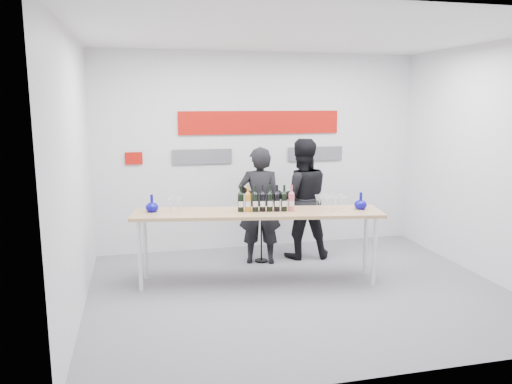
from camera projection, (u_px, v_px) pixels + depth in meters
ground at (299, 291)px, 6.07m from camera, size 5.00×5.00×0.00m
back_wall at (260, 152)px, 7.71m from camera, size 5.00×0.04×3.00m
signage at (257, 132)px, 7.61m from camera, size 3.38×0.02×0.79m
tasting_table at (258, 217)px, 6.20m from camera, size 3.14×1.14×0.92m
wine_bottles at (266, 198)px, 6.17m from camera, size 0.71×0.20×0.33m
decanter_left at (152, 203)px, 6.15m from camera, size 0.16×0.16×0.21m
decanter_right at (361, 201)px, 6.31m from camera, size 0.16×0.16×0.21m
glasses_left at (175, 205)px, 6.11m from camera, size 0.19×0.24×0.18m
glasses_right at (330, 203)px, 6.23m from camera, size 0.39×0.27×0.18m
presenter_left at (260, 206)px, 6.98m from camera, size 0.68×0.53×1.66m
presenter_right at (301, 199)px, 7.24m from camera, size 0.92×0.75×1.75m
mic_stand at (261, 228)px, 7.09m from camera, size 0.19×0.19×1.62m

